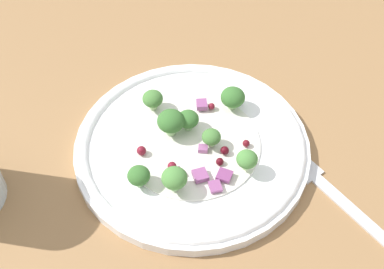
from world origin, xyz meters
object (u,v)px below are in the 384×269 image
Objects in this scene: fork at (350,208)px; broccoli_floret_0 at (247,160)px; plate at (192,146)px; broccoli_floret_1 at (153,99)px; broccoli_floret_2 at (139,176)px.

broccoli_floret_0 is at bearing 12.40° from fork.
plate is at bearing 7.62° from fork.
broccoli_floret_1 is (6.14, -1.76, 2.02)cm from plate.
fork is at bearing -167.60° from broccoli_floret_0.
broccoli_floret_1 is at bearing -16.01° from plate.
broccoli_floret_0 is 12.60cm from broccoli_floret_1.
broccoli_floret_2 is 20.47cm from fork.
broccoli_floret_0 reaches higher than plate.
fork is (-18.11, -9.24, -2.39)cm from broccoli_floret_2.
broccoli_floret_1 reaches higher than broccoli_floret_2.
broccoli_floret_0 is at bearing 171.78° from broccoli_floret_1.
broccoli_floret_0 reaches higher than broccoli_floret_1.
broccoli_floret_2 is at bearing 117.96° from broccoli_floret_1.
fork is at bearing -178.84° from broccoli_floret_1.
broccoli_floret_2 is (-4.66, 8.77, -0.24)cm from broccoli_floret_1.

